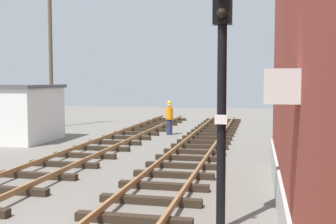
{
  "coord_description": "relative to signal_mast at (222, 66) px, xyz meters",
  "views": [
    {
      "loc": [
        3.45,
        -5.3,
        2.95
      ],
      "look_at": [
        0.35,
        8.97,
        1.86
      ],
      "focal_mm": 44.81,
      "sensor_mm": 36.0,
      "label": 1
    }
  ],
  "objects": [
    {
      "name": "signal_mast",
      "position": [
        0.0,
        0.0,
        0.0
      ],
      "size": [
        0.36,
        0.4,
        5.12
      ],
      "color": "black",
      "rests_on": "ground"
    },
    {
      "name": "utility_pole_far",
      "position": [
        -12.21,
        16.38,
        1.32
      ],
      "size": [
        1.8,
        0.24,
        8.7
      ],
      "color": "brown",
      "rests_on": "ground"
    },
    {
      "name": "control_hut",
      "position": [
        -10.61,
        10.26,
        -1.84
      ],
      "size": [
        3.0,
        3.8,
        2.76
      ],
      "color": "silver",
      "rests_on": "ground"
    },
    {
      "name": "track_worker_foreground",
      "position": [
        -4.05,
        14.16,
        -2.3
      ],
      "size": [
        0.4,
        0.4,
        1.87
      ],
      "color": "#262D4C",
      "rests_on": "ground"
    }
  ]
}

